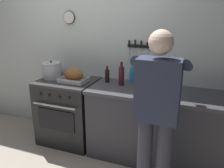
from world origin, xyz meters
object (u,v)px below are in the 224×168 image
object	(u,v)px
person_cook	(157,109)
stock_pot	(52,70)
stove	(69,111)
roasting_pan	(74,76)
bottle_dish_soap	(132,74)
bottle_soy_sauce	(107,75)
cutting_board	(162,92)
bottle_wine_red	(121,76)

from	to	relation	value
person_cook	stock_pot	world-z (taller)	person_cook
stove	person_cook	xyz separation A→B (m)	(1.33, -0.63, 0.50)
person_cook	roasting_pan	xyz separation A→B (m)	(-1.20, 0.58, 0.03)
roasting_pan	bottle_dish_soap	bearing A→B (deg)	21.43
stock_pot	bottle_dish_soap	size ratio (longest dim) A/B	1.03
bottle_soy_sauce	bottle_dish_soap	xyz separation A→B (m)	(0.31, 0.11, 0.02)
person_cook	bottle_dish_soap	size ratio (longest dim) A/B	6.55
roasting_pan	cutting_board	size ratio (longest dim) A/B	0.98
person_cook	bottle_wine_red	distance (m)	0.91
stock_pot	bottle_wine_red	world-z (taller)	bottle_wine_red
stock_pot	bottle_wine_red	bearing A→B (deg)	2.21
roasting_pan	bottle_dish_soap	size ratio (longest dim) A/B	1.39
stove	cutting_board	distance (m)	1.35
stove	cutting_board	bearing A→B (deg)	-1.16
bottle_wine_red	bottle_soy_sauce	bearing A→B (deg)	164.90
stock_pot	bottle_soy_sauce	xyz separation A→B (m)	(0.79, 0.10, -0.02)
person_cook	stock_pot	xyz separation A→B (m)	(-1.58, 0.65, 0.06)
stove	stock_pot	world-z (taller)	stock_pot
stove	bottle_wine_red	size ratio (longest dim) A/B	3.00
stove	bottle_dish_soap	xyz separation A→B (m)	(0.85, 0.23, 0.56)
cutting_board	bottle_soy_sauce	world-z (taller)	bottle_soy_sauce
cutting_board	bottle_soy_sauce	distance (m)	0.75
person_cook	cutting_board	distance (m)	0.61
person_cook	cutting_board	size ratio (longest dim) A/B	4.61
stove	stock_pot	size ratio (longest dim) A/B	3.46
stove	bottle_soy_sauce	size ratio (longest dim) A/B	4.17
stove	stock_pot	distance (m)	0.61
stove	bottle_wine_red	bearing A→B (deg)	4.49
person_cook	cutting_board	bearing A→B (deg)	1.66
person_cook	bottle_soy_sauce	distance (m)	1.09
person_cook	bottle_wine_red	bearing A→B (deg)	35.87
stove	stock_pot	bearing A→B (deg)	175.28
stock_pot	bottle_wine_red	size ratio (longest dim) A/B	0.87
stock_pot	bottle_wine_red	distance (m)	1.00
person_cook	bottle_dish_soap	distance (m)	0.99
cutting_board	person_cook	bearing A→B (deg)	-84.30
stove	bottle_dish_soap	distance (m)	1.04
person_cook	stock_pot	bearing A→B (deg)	63.48
stock_pot	cutting_board	distance (m)	1.52
bottle_dish_soap	stock_pot	bearing A→B (deg)	-169.29
bottle_dish_soap	roasting_pan	bearing A→B (deg)	-158.57
bottle_dish_soap	person_cook	bearing A→B (deg)	-60.52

